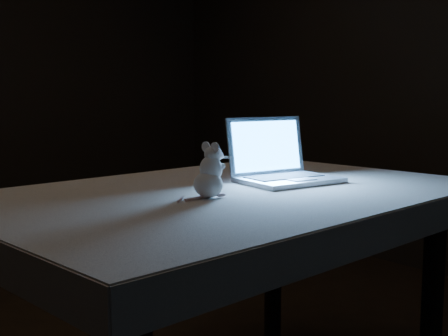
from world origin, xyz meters
TOP-DOWN VIEW (x-y plane):
  - right_wall at (2.25, 0.00)m, footprint 0.04×5.00m
  - table at (0.15, -0.56)m, footprint 1.58×1.09m
  - tablecloth at (0.11, -0.58)m, footprint 1.73×1.28m
  - laptop at (0.41, -0.57)m, footprint 0.35×0.32m
  - plush_mouse at (0.01, -0.64)m, footprint 0.12×0.12m

SIDE VIEW (x-z plane):
  - table at x=0.15m, z-range 0.00..0.80m
  - tablecloth at x=0.11m, z-range 0.71..0.81m
  - plush_mouse at x=0.01m, z-range 0.81..0.97m
  - laptop at x=0.41m, z-range 0.81..1.03m
  - right_wall at x=2.25m, z-range 0.00..2.60m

